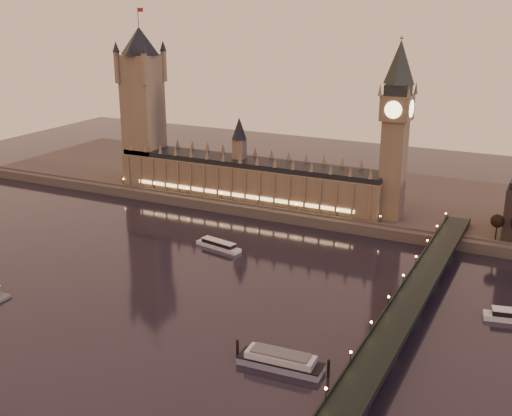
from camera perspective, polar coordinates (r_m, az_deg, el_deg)
The scene contains 9 objects.
ground at distance 302.63m, azimuth -4.46°, elevation -7.08°, with size 700.00×700.00×0.00m, color black.
far_embankment at distance 433.35m, azimuth 10.23°, elevation 0.88°, with size 560.00×130.00×6.00m, color #423D35.
palace_of_westminster at distance 413.53m, azimuth -0.75°, elevation 3.05°, with size 180.00×26.62×52.00m.
victoria_tower at distance 446.38m, azimuth -10.07°, elevation 9.65°, with size 31.68×31.68×118.00m.
big_ben at distance 371.89m, azimuth 12.35°, elevation 7.63°, with size 17.68×17.68×104.00m.
westminster_bridge at distance 269.15m, azimuth 12.77°, elevation -9.53°, with size 13.20×260.00×15.30m.
bare_tree_0 at distance 362.41m, azimuth 20.41°, elevation -1.24°, with size 6.42×6.42×13.05m.
cruise_boat_a at distance 348.18m, azimuth -3.35°, elevation -3.29°, with size 28.26×11.50×4.42m.
moored_barge at distance 239.95m, azimuth 2.19°, elevation -13.40°, with size 36.57×10.73×6.71m.
Camera 1 is at (142.79, -234.57, 127.16)m, focal length 45.00 mm.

